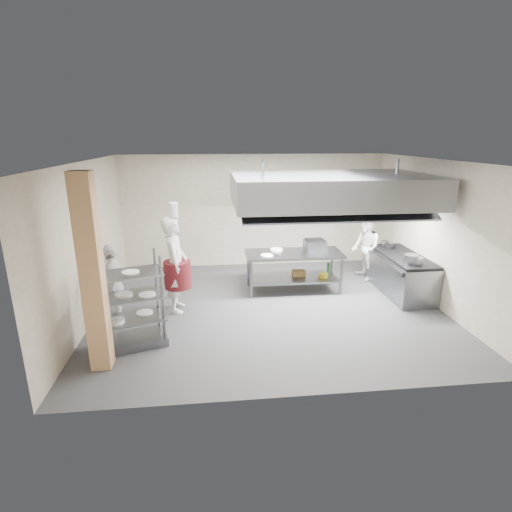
{
  "coord_description": "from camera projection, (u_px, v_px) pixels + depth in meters",
  "views": [
    {
      "loc": [
        -1.13,
        -7.62,
        3.44
      ],
      "look_at": [
        -0.26,
        0.2,
        1.08
      ],
      "focal_mm": 28.0,
      "sensor_mm": 36.0,
      "label": 1
    }
  ],
  "objects": [
    {
      "name": "floor",
      "position": [
        269.0,
        307.0,
        8.37
      ],
      "size": [
        7.0,
        7.0,
        0.0
      ],
      "primitive_type": "plane",
      "color": "#2D2D2F",
      "rests_on": "ground"
    },
    {
      "name": "ceiling",
      "position": [
        271.0,
        161.0,
        7.5
      ],
      "size": [
        7.0,
        7.0,
        0.0
      ],
      "primitive_type": "plane",
      "rotation": [
        3.14,
        0.0,
        0.0
      ],
      "color": "silver",
      "rests_on": "wall_back"
    },
    {
      "name": "wall_back",
      "position": [
        254.0,
        211.0,
        10.79
      ],
      "size": [
        7.0,
        0.0,
        7.0
      ],
      "primitive_type": "plane",
      "rotation": [
        1.57,
        0.0,
        0.0
      ],
      "color": "tan",
      "rests_on": "ground"
    },
    {
      "name": "wall_left",
      "position": [
        88.0,
        243.0,
        7.56
      ],
      "size": [
        0.0,
        6.0,
        6.0
      ],
      "primitive_type": "plane",
      "rotation": [
        1.57,
        0.0,
        1.57
      ],
      "color": "tan",
      "rests_on": "ground"
    },
    {
      "name": "wall_right",
      "position": [
        436.0,
        234.0,
        8.31
      ],
      "size": [
        0.0,
        6.0,
        6.0
      ],
      "primitive_type": "plane",
      "rotation": [
        1.57,
        0.0,
        -1.57
      ],
      "color": "tan",
      "rests_on": "ground"
    },
    {
      "name": "column",
      "position": [
        92.0,
        275.0,
        5.82
      ],
      "size": [
        0.3,
        0.3,
        3.0
      ],
      "primitive_type": "cube",
      "color": "tan",
      "rests_on": "floor"
    },
    {
      "name": "exhaust_hood",
      "position": [
        330.0,
        189.0,
        8.19
      ],
      "size": [
        4.0,
        2.5,
        0.6
      ],
      "primitive_type": "cube",
      "color": "gray",
      "rests_on": "ceiling"
    },
    {
      "name": "hood_strip_a",
      "position": [
        287.0,
        205.0,
        8.19
      ],
      "size": [
        1.6,
        0.12,
        0.04
      ],
      "primitive_type": "cube",
      "color": "white",
      "rests_on": "exhaust_hood"
    },
    {
      "name": "hood_strip_b",
      "position": [
        371.0,
        204.0,
        8.38
      ],
      "size": [
        1.6,
        0.12,
        0.04
      ],
      "primitive_type": "cube",
      "color": "white",
      "rests_on": "exhaust_hood"
    },
    {
      "name": "wall_shelf",
      "position": [
        321.0,
        211.0,
        10.83
      ],
      "size": [
        1.5,
        0.28,
        0.04
      ],
      "primitive_type": "cube",
      "color": "gray",
      "rests_on": "wall_back"
    },
    {
      "name": "island",
      "position": [
        293.0,
        271.0,
        9.19
      ],
      "size": [
        2.2,
        0.93,
        0.91
      ],
      "primitive_type": null,
      "rotation": [
        0.0,
        0.0,
        -0.01
      ],
      "color": "gray",
      "rests_on": "floor"
    },
    {
      "name": "island_worktop",
      "position": [
        294.0,
        254.0,
        9.07
      ],
      "size": [
        2.2,
        0.93,
        0.06
      ],
      "primitive_type": "cube",
      "rotation": [
        0.0,
        0.0,
        -0.01
      ],
      "color": "gray",
      "rests_on": "island"
    },
    {
      "name": "island_undershelf",
      "position": [
        293.0,
        278.0,
        9.24
      ],
      "size": [
        2.02,
        0.84,
        0.04
      ],
      "primitive_type": "cube",
      "rotation": [
        0.0,
        0.0,
        -0.01
      ],
      "color": "slate",
      "rests_on": "island"
    },
    {
      "name": "pass_rack",
      "position": [
        130.0,
        301.0,
        6.65
      ],
      "size": [
        1.21,
        0.91,
        1.6
      ],
      "primitive_type": null,
      "rotation": [
        0.0,
        0.0,
        0.3
      ],
      "color": "gray",
      "rests_on": "floor"
    },
    {
      "name": "cooking_range",
      "position": [
        401.0,
        275.0,
        9.05
      ],
      "size": [
        0.8,
        2.0,
        0.84
      ],
      "primitive_type": "cube",
      "color": "slate",
      "rests_on": "floor"
    },
    {
      "name": "range_top",
      "position": [
        403.0,
        256.0,
        8.92
      ],
      "size": [
        0.78,
        1.96,
        0.06
      ],
      "primitive_type": "cube",
      "color": "black",
      "rests_on": "cooking_range"
    },
    {
      "name": "chef_head",
      "position": [
        175.0,
        265.0,
        7.99
      ],
      "size": [
        0.49,
        0.73,
        1.96
      ],
      "primitive_type": "imported",
      "rotation": [
        0.0,
        0.0,
        1.61
      ],
      "color": "silver",
      "rests_on": "floor"
    },
    {
      "name": "chef_line",
      "position": [
        365.0,
        248.0,
        9.83
      ],
      "size": [
        0.62,
        0.79,
        1.61
      ],
      "primitive_type": "imported",
      "rotation": [
        0.0,
        0.0,
        -1.55
      ],
      "color": "white",
      "rests_on": "floor"
    },
    {
      "name": "chef_plating",
      "position": [
        114.0,
        285.0,
        7.43
      ],
      "size": [
        0.56,
        0.98,
        1.58
      ],
      "primitive_type": "imported",
      "rotation": [
        0.0,
        0.0,
        -1.38
      ],
      "color": "white",
      "rests_on": "floor"
    },
    {
      "name": "griddle",
      "position": [
        315.0,
        245.0,
        9.24
      ],
      "size": [
        0.5,
        0.41,
        0.23
      ],
      "primitive_type": "cube",
      "rotation": [
        0.0,
        0.0,
        0.09
      ],
      "color": "slate",
      "rests_on": "island_worktop"
    },
    {
      "name": "wicker_basket",
      "position": [
        299.0,
        273.0,
        9.3
      ],
      "size": [
        0.3,
        0.21,
        0.13
      ],
      "primitive_type": "cube",
      "rotation": [
        0.0,
        0.0,
        -0.03
      ],
      "color": "#93623B",
      "rests_on": "island_undershelf"
    },
    {
      "name": "stockpot",
      "position": [
        411.0,
        259.0,
        8.28
      ],
      "size": [
        0.28,
        0.28,
        0.19
      ],
      "primitive_type": "cylinder",
      "color": "slate",
      "rests_on": "range_top"
    },
    {
      "name": "plate_stack",
      "position": [
        132.0,
        317.0,
        6.73
      ],
      "size": [
        0.28,
        0.28,
        0.05
      ],
      "primitive_type": "cylinder",
      "color": "white",
      "rests_on": "pass_rack"
    }
  ]
}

